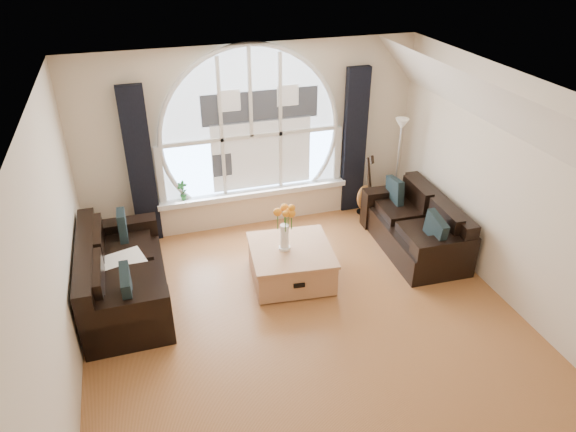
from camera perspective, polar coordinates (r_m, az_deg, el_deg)
The scene contains 20 objects.
ground at distance 6.23m, azimuth 2.49°, elevation -12.40°, with size 5.00×5.50×0.01m, color brown.
ceiling at distance 4.86m, azimuth 3.19°, elevation 11.98°, with size 5.00×5.50×0.01m, color silver.
wall_back at distance 7.80m, azimuth -4.04°, elevation 8.37°, with size 5.00×0.01×2.70m, color beige.
wall_left at distance 5.25m, azimuth -24.00°, elevation -5.78°, with size 0.01×5.50×2.70m, color beige.
wall_right at distance 6.61m, azimuth 23.69°, elevation 1.72°, with size 0.01×5.50×2.70m, color beige.
attic_slope at distance 6.06m, azimuth 23.37°, elevation 9.74°, with size 0.92×5.50×0.72m, color silver.
arched_window at distance 7.68m, azimuth -4.06°, elevation 10.21°, with size 2.60×0.06×2.15m, color silver.
window_sill at distance 8.05m, azimuth -3.67°, elevation 2.55°, with size 2.90×0.22×0.08m, color white.
window_frame at distance 7.65m, azimuth -4.01°, elevation 10.14°, with size 2.76×0.08×2.15m, color white.
neighbor_house at distance 7.74m, azimuth -2.91°, elevation 9.42°, with size 1.70×0.02×1.50m, color silver.
curtain_left at distance 7.60m, azimuth -15.63°, elevation 5.08°, with size 0.35×0.12×2.30m, color black.
curtain_right at distance 8.25m, azimuth 7.18°, elevation 7.93°, with size 0.35×0.12×2.30m, color black.
sofa_left at distance 6.73m, azimuth -17.30°, elevation -5.98°, with size 0.97×1.93×0.86m, color black.
sofa_right at distance 7.64m, azimuth 13.54°, elevation -0.82°, with size 0.87×1.74×0.77m, color black.
coffee_chest at distance 6.89m, azimuth 0.32°, elevation -5.01°, with size 1.03×1.03×0.51m, color #A36E49.
throw_blanket at distance 6.66m, azimuth -17.31°, elevation -5.35°, with size 0.55×0.55×0.10m, color silver.
vase_flowers at distance 6.56m, azimuth -0.38°, elevation -0.69°, with size 0.24×0.24×0.70m, color white.
floor_lamp at distance 8.29m, azimuth 11.66°, elevation 5.01°, with size 0.24×0.24×1.60m, color #B2B2B2.
guitar at distance 8.32m, azimuth 8.48°, elevation 3.35°, with size 0.36×0.24×1.06m, color brown.
potted_plant at distance 7.82m, azimuth -11.33°, elevation 2.69°, with size 0.16×0.11×0.30m, color #1E6023.
Camera 1 is at (-1.61, -4.34, 4.17)m, focal length 32.96 mm.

